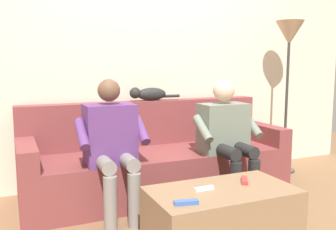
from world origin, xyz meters
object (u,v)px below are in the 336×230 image
object	(u,v)px
couch	(156,162)
remote_white	(204,189)
remote_blue	(186,202)
person_left_seated	(227,132)
floor_lamp	(289,43)
person_right_seated	(112,141)
coffee_table	(222,218)
remote_red	(245,180)
cat_on_backrest	(148,94)

from	to	relation	value
couch	remote_white	world-z (taller)	couch
remote_blue	remote_white	distance (m)	0.27
person_left_seated	floor_lamp	size ratio (longest dim) A/B	0.64
couch	person_right_seated	size ratio (longest dim) A/B	2.24
coffee_table	remote_white	size ratio (longest dim) A/B	7.10
person_left_seated	floor_lamp	distance (m)	1.40
remote_red	couch	bearing A→B (deg)	43.18
person_right_seated	remote_white	xyz separation A→B (m)	(-0.40, 0.76, -0.20)
person_left_seated	cat_on_backrest	xyz separation A→B (m)	(0.49, -0.66, 0.31)
remote_white	floor_lamp	bearing A→B (deg)	-146.78
person_left_seated	remote_red	distance (m)	0.79
coffee_table	person_right_seated	world-z (taller)	person_right_seated
remote_white	floor_lamp	size ratio (longest dim) A/B	0.08
person_right_seated	couch	bearing A→B (deg)	-143.88
couch	remote_blue	xyz separation A→B (m)	(0.33, 1.31, 0.12)
couch	coffee_table	world-z (taller)	couch
person_right_seated	remote_red	distance (m)	1.05
person_left_seated	remote_blue	world-z (taller)	person_left_seated
cat_on_backrest	remote_white	bearing A→B (deg)	83.98
coffee_table	remote_blue	distance (m)	0.42
couch	person_left_seated	bearing A→B (deg)	142.69
couch	cat_on_backrest	world-z (taller)	cat_on_backrest
person_right_seated	remote_blue	world-z (taller)	person_right_seated
person_right_seated	floor_lamp	xyz separation A→B (m)	(-2.08, -0.43, 0.81)
person_left_seated	remote_red	size ratio (longest dim) A/B	7.36
coffee_table	person_right_seated	bearing A→B (deg)	-56.61
person_left_seated	coffee_table	bearing A→B (deg)	56.05
person_right_seated	remote_red	xyz separation A→B (m)	(-0.73, 0.73, -0.20)
person_left_seated	person_right_seated	distance (m)	1.04
remote_blue	person_right_seated	bearing A→B (deg)	-66.99
floor_lamp	remote_blue	bearing A→B (deg)	35.55
cat_on_backrest	remote_red	xyz separation A→B (m)	(-0.19, 1.37, -0.50)
couch	cat_on_backrest	xyz separation A→B (m)	(-0.03, -0.26, 0.62)
person_left_seated	floor_lamp	bearing A→B (deg)	-157.03
coffee_table	person_right_seated	size ratio (longest dim) A/B	0.88
cat_on_backrest	remote_blue	distance (m)	1.69
person_left_seated	remote_white	xyz separation A→B (m)	(0.64, 0.74, -0.19)
coffee_table	remote_red	distance (m)	0.31
cat_on_backrest	remote_blue	world-z (taller)	cat_on_backrest
couch	remote_red	bearing A→B (deg)	100.97
remote_blue	floor_lamp	distance (m)	2.54
person_right_seated	remote_red	bearing A→B (deg)	135.26
couch	person_right_seated	distance (m)	0.72
coffee_table	couch	bearing A→B (deg)	-90.00
remote_red	remote_blue	bearing A→B (deg)	142.57
person_right_seated	remote_blue	xyz separation A→B (m)	(-0.19, 0.93, -0.20)
coffee_table	floor_lamp	bearing A→B (deg)	-142.21
coffee_table	cat_on_backrest	xyz separation A→B (m)	(-0.03, -1.43, 0.71)
couch	person_right_seated	bearing A→B (deg)	36.12
remote_blue	remote_red	xyz separation A→B (m)	(-0.55, -0.20, 0.00)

